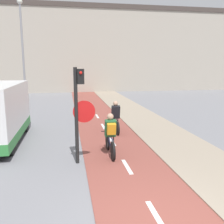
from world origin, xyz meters
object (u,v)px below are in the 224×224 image
cyclist_near (110,135)px  cyclist_far (115,118)px  traffic_light_pole (79,105)px  street_lamp_far (22,44)px

cyclist_near → cyclist_far: (0.72, 2.84, -0.04)m
traffic_light_pole → street_lamp_far: 11.71m
street_lamp_far → cyclist_far: bearing=-56.8°
cyclist_far → traffic_light_pole: bearing=-117.9°
street_lamp_far → cyclist_near: bearing=-67.8°
street_lamp_far → cyclist_far: (5.00, -7.63, -3.77)m
traffic_light_pole → cyclist_near: traffic_light_pole is taller
cyclist_near → traffic_light_pole: bearing=-155.2°
traffic_light_pole → street_lamp_far: size_ratio=0.40×
traffic_light_pole → street_lamp_far: bearing=106.5°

